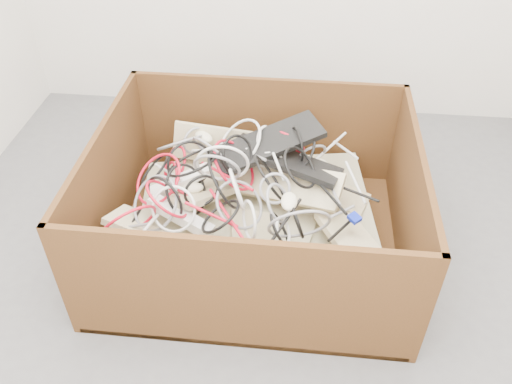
# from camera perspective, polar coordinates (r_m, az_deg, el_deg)

# --- Properties ---
(ground) EXTENTS (3.00, 3.00, 0.00)m
(ground) POSITION_cam_1_polar(r_m,az_deg,el_deg) (2.26, -0.55, -10.36)
(ground) COLOR #555557
(ground) RESTS_ON ground
(cardboard_box) EXTENTS (1.30, 1.09, 0.58)m
(cardboard_box) POSITION_cam_1_polar(r_m,az_deg,el_deg) (2.34, -0.52, -3.31)
(cardboard_box) COLOR #3D270F
(cardboard_box) RESTS_ON ground
(keyboard_pile) EXTENTS (1.19, 0.89, 0.36)m
(keyboard_pile) POSITION_cam_1_polar(r_m,az_deg,el_deg) (2.27, 0.41, 0.14)
(keyboard_pile) COLOR #C5B68B
(keyboard_pile) RESTS_ON cardboard_box
(mice_scatter) EXTENTS (0.68, 0.76, 0.21)m
(mice_scatter) POSITION_cam_1_polar(r_m,az_deg,el_deg) (2.16, 0.31, -0.24)
(mice_scatter) COLOR beige
(mice_scatter) RESTS_ON keyboard_pile
(power_strip_left) EXTENTS (0.27, 0.17, 0.11)m
(power_strip_left) POSITION_cam_1_polar(r_m,az_deg,el_deg) (2.24, -8.28, 1.12)
(power_strip_left) COLOR white
(power_strip_left) RESTS_ON keyboard_pile
(power_strip_right) EXTENTS (0.29, 0.17, 0.10)m
(power_strip_right) POSITION_cam_1_polar(r_m,az_deg,el_deg) (2.11, -8.12, -2.59)
(power_strip_right) COLOR white
(power_strip_right) RESTS_ON keyboard_pile
(vga_plug) EXTENTS (0.06, 0.06, 0.03)m
(vga_plug) POSITION_cam_1_polar(r_m,az_deg,el_deg) (2.10, 10.55, -2.77)
(vga_plug) COLOR #0B1DB0
(vga_plug) RESTS_ON keyboard_pile
(cable_tangle) EXTENTS (1.11, 0.83, 0.42)m
(cable_tangle) POSITION_cam_1_polar(r_m,az_deg,el_deg) (2.15, -3.86, 1.33)
(cable_tangle) COLOR silver
(cable_tangle) RESTS_ON keyboard_pile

